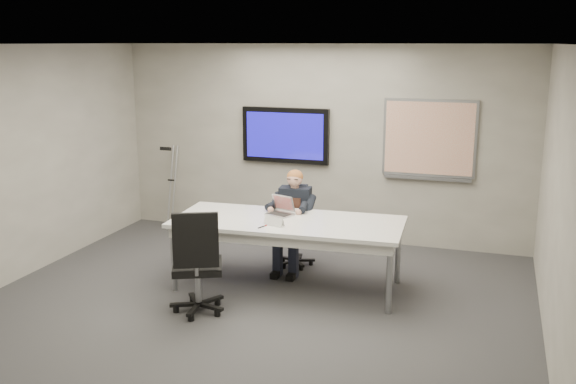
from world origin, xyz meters
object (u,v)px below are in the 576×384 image
(seated_person, at_px, (291,231))
(office_chair_near, at_px, (198,281))
(laptop, at_px, (281,210))
(office_chair_far, at_px, (296,243))
(conference_table, at_px, (288,228))

(seated_person, bearing_deg, office_chair_near, -114.60)
(office_chair_near, height_order, seated_person, seated_person)
(laptop, bearing_deg, office_chair_far, 108.01)
(conference_table, relative_size, office_chair_far, 2.89)
(conference_table, relative_size, laptop, 7.28)
(conference_table, bearing_deg, office_chair_far, 97.67)
(office_chair_far, bearing_deg, office_chair_near, -126.19)
(seated_person, xyz_separation_m, laptop, (-0.03, -0.31, 0.36))
(office_chair_far, height_order, office_chair_near, office_chair_near)
(conference_table, distance_m, office_chair_near, 1.27)
(office_chair_far, relative_size, laptop, 2.52)
(conference_table, xyz_separation_m, seated_person, (-0.13, 0.54, -0.21))
(office_chair_far, relative_size, seated_person, 0.74)
(office_chair_near, bearing_deg, laptop, -135.83)
(office_chair_near, relative_size, seated_person, 0.91)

